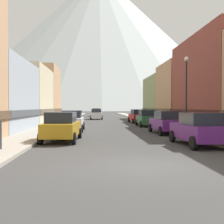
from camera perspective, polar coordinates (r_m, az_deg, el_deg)
The scene contains 19 objects.
ground_plane at distance 10.36m, azimuth 6.69°, elevation -10.60°, with size 400.00×400.00×0.00m, color #383838.
sidewalk_left at distance 45.27m, azimuth -8.99°, elevation -1.57°, with size 2.50×100.00×0.15m, color gray.
sidewalk_right at distance 45.75m, azimuth 6.79°, elevation -1.53°, with size 2.50×100.00×0.15m, color gray.
storefront_left_2 at distance 36.51m, azimuth -18.08°, elevation 2.81°, with size 7.43×10.08×6.80m.
storefront_left_3 at distance 45.80m, azimuth -16.34°, elevation 3.30°, with size 9.45×8.11×8.22m.
storefront_right_2 at distance 41.97m, azimuth 16.25°, elevation 3.43°, with size 9.82×9.03×8.09m.
storefront_right_3 at distance 51.91m, azimuth 11.97°, elevation 2.59°, with size 9.10×11.99×7.39m.
car_left_0 at distance 17.87m, azimuth -9.86°, elevation -2.82°, with size 2.24×4.48×1.78m.
car_left_1 at distance 25.49m, azimuth -7.88°, elevation -1.68°, with size 2.07×4.40×1.78m.
car_right_0 at distance 16.32m, azimuth 16.69°, elevation -3.21°, with size 2.22×4.47×1.78m.
car_right_1 at distance 22.94m, azimuth 10.75°, elevation -1.98°, with size 2.21×4.47×1.78m.
car_right_2 at distance 31.37m, azimuth 6.92°, elevation -1.18°, with size 2.06×4.40×1.78m.
car_right_3 at distance 37.97m, azimuth 5.13°, elevation -0.80°, with size 2.22×4.47×1.78m.
car_driving_0 at distance 49.29m, azimuth -3.11°, elevation -0.39°, with size 2.06×4.40×1.78m.
car_driving_1 at distance 64.56m, azimuth -3.16°, elevation -0.06°, with size 2.06×4.40×1.78m.
trash_bin_right at distance 20.54m, azimuth 20.00°, elevation -3.08°, with size 0.59×0.59×0.98m.
potted_plant_0 at distance 29.98m, azimuth 13.71°, elevation -1.62°, with size 0.74×0.74×1.05m.
streetlamp_right at distance 23.48m, azimuth 14.42°, elevation 5.61°, with size 0.36×0.36×5.86m.
mountain_backdrop at distance 276.88m, azimuth -2.60°, elevation 13.76°, with size 253.30×253.30×126.66m, color silver.
Camera 1 is at (-1.77, -10.00, 2.08)m, focal length 46.48 mm.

